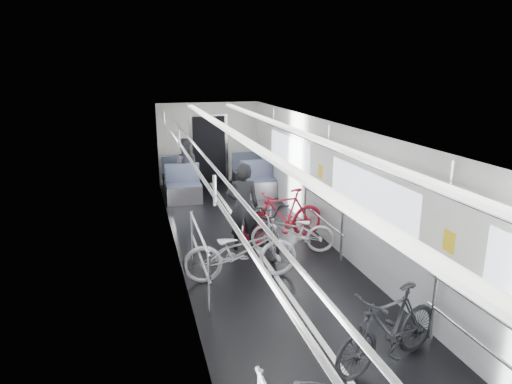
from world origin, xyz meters
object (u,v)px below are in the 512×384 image
(bike_left_far, at_px, (241,251))
(bike_right_mid, at_px, (293,231))
(person_standing, at_px, (243,206))
(person_seated, at_px, (184,168))
(bike_aisle, at_px, (262,224))
(bike_right_near, at_px, (389,328))
(bike_right_far, at_px, (284,216))

(bike_left_far, distance_m, bike_right_mid, 1.48)
(person_standing, xyz_separation_m, person_seated, (-0.67, 3.87, -0.04))
(bike_left_far, bearing_deg, bike_aisle, -28.45)
(bike_right_near, distance_m, person_seated, 7.95)
(bike_right_near, relative_size, bike_right_mid, 1.04)
(bike_right_near, relative_size, bike_aisle, 0.86)
(bike_left_far, bearing_deg, bike_right_near, -154.42)
(bike_left_far, distance_m, bike_right_far, 1.91)
(bike_right_far, height_order, person_seated, person_seated)
(bike_left_far, distance_m, bike_right_near, 2.90)
(person_seated, bearing_deg, bike_right_near, 107.46)
(bike_left_far, height_order, person_standing, person_standing)
(bike_left_far, distance_m, bike_aisle, 1.37)
(bike_right_mid, relative_size, person_seated, 0.98)
(bike_left_far, distance_m, person_seated, 5.17)
(bike_right_mid, distance_m, person_standing, 1.05)
(bike_right_far, xyz_separation_m, bike_aisle, (-0.52, -0.28, -0.03))
(bike_right_far, height_order, person_standing, person_standing)
(bike_right_far, bearing_deg, person_seated, -165.90)
(bike_right_near, relative_size, person_standing, 0.97)
(bike_right_far, bearing_deg, bike_left_far, -48.88)
(bike_right_mid, xyz_separation_m, person_seated, (-1.53, 4.29, 0.39))
(bike_right_mid, relative_size, bike_aisle, 0.82)
(bike_left_far, xyz_separation_m, bike_right_near, (1.14, -2.66, -0.00))
(bike_aisle, height_order, person_seated, person_seated)
(person_standing, bearing_deg, bike_left_far, 80.97)
(bike_right_near, xyz_separation_m, bike_right_far, (0.09, 4.12, 0.04))
(bike_right_near, height_order, bike_right_far, bike_right_far)
(bike_right_far, bearing_deg, bike_right_mid, -10.80)
(bike_right_near, distance_m, bike_right_far, 4.12)
(bike_right_mid, relative_size, person_standing, 0.93)
(bike_left_far, relative_size, person_seated, 1.18)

